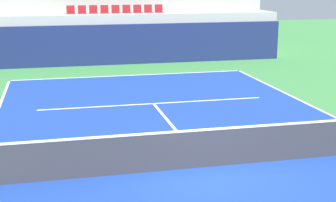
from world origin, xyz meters
TOP-DOWN VIEW (x-y plane):
  - ground_plane at (0.00, 0.00)m, footprint 80.00×80.00m
  - court_surface at (0.00, 0.00)m, footprint 11.00×24.00m
  - baseline_far at (0.00, 11.95)m, footprint 11.00×0.10m
  - service_line_far at (0.00, 6.40)m, footprint 8.26×0.10m
  - centre_service_line at (0.00, 3.20)m, footprint 0.10×6.40m
  - back_wall at (0.00, 15.24)m, footprint 17.96×0.30m
  - stands_tier_lower at (0.00, 16.59)m, footprint 17.96×2.40m
  - stands_tier_upper at (0.00, 18.99)m, footprint 17.96×2.40m
  - seating_row_lower at (0.00, 16.69)m, footprint 5.30×0.44m
  - tennis_net at (0.00, 0.00)m, footprint 11.08×0.08m

SIDE VIEW (x-z plane):
  - ground_plane at x=0.00m, z-range 0.00..0.00m
  - court_surface at x=0.00m, z-range 0.00..0.01m
  - baseline_far at x=0.00m, z-range 0.01..0.01m
  - service_line_far at x=0.00m, z-range 0.01..0.01m
  - centre_service_line at x=0.00m, z-range 0.01..0.01m
  - tennis_net at x=0.00m, z-range -0.03..1.04m
  - back_wall at x=0.00m, z-range 0.00..2.11m
  - stands_tier_lower at x=0.00m, z-range 0.00..2.60m
  - stands_tier_upper at x=0.00m, z-range 0.00..3.57m
  - seating_row_lower at x=0.00m, z-range 2.51..2.95m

